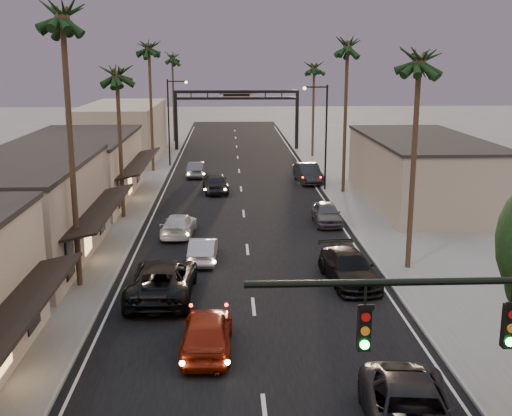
{
  "coord_description": "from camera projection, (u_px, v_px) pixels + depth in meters",
  "views": [
    {
      "loc": [
        -1.11,
        -8.77,
        11.29
      ],
      "look_at": [
        0.53,
        28.25,
        2.5
      ],
      "focal_mm": 45.0,
      "sensor_mm": 36.0,
      "label": 1
    }
  ],
  "objects": [
    {
      "name": "ground",
      "position": [
        243.0,
        205.0,
        50.06
      ],
      "size": [
        200.0,
        200.0,
        0.0
      ],
      "primitive_type": "plane",
      "color": "slate",
      "rests_on": "ground"
    },
    {
      "name": "road",
      "position": [
        241.0,
        191.0,
        54.92
      ],
      "size": [
        14.0,
        120.0,
        0.02
      ],
      "primitive_type": "cube",
      "color": "black",
      "rests_on": "ground"
    },
    {
      "name": "sidewalk_left",
      "position": [
        141.0,
        177.0,
        61.31
      ],
      "size": [
        5.0,
        92.0,
        0.12
      ],
      "primitive_type": "cube",
      "color": "slate",
      "rests_on": "ground"
    },
    {
      "name": "sidewalk_right",
      "position": [
        338.0,
        175.0,
        62.12
      ],
      "size": [
        5.0,
        92.0,
        0.12
      ],
      "primitive_type": "cube",
      "color": "slate",
      "rests_on": "ground"
    },
    {
      "name": "storefront_mid",
      "position": [
        13.0,
        216.0,
        35.26
      ],
      "size": [
        8.0,
        14.0,
        5.5
      ],
      "primitive_type": "cube",
      "color": "gray",
      "rests_on": "ground"
    },
    {
      "name": "storefront_far",
      "position": [
        78.0,
        170.0,
        50.87
      ],
      "size": [
        8.0,
        16.0,
        5.0
      ],
      "primitive_type": "cube",
      "color": "tan",
      "rests_on": "ground"
    },
    {
      "name": "storefront_dist",
      "position": [
        124.0,
        131.0,
        73.12
      ],
      "size": [
        8.0,
        20.0,
        6.0
      ],
      "primitive_type": "cube",
      "color": "gray",
      "rests_on": "ground"
    },
    {
      "name": "building_right",
      "position": [
        421.0,
        172.0,
        50.09
      ],
      "size": [
        8.0,
        18.0,
        5.0
      ],
      "primitive_type": "cube",
      "color": "gray",
      "rests_on": "ground"
    },
    {
      "name": "arch",
      "position": [
        237.0,
        105.0,
        77.95
      ],
      "size": [
        15.2,
        0.4,
        7.27
      ],
      "color": "black",
      "rests_on": "ground"
    },
    {
      "name": "streetlight_right",
      "position": [
        323.0,
        129.0,
        53.99
      ],
      "size": [
        2.13,
        0.3,
        9.0
      ],
      "color": "black",
      "rests_on": "ground"
    },
    {
      "name": "streetlight_left",
      "position": [
        171.0,
        116.0,
        66.03
      ],
      "size": [
        2.13,
        0.3,
        9.0
      ],
      "color": "black",
      "rests_on": "ground"
    },
    {
      "name": "palm_lb",
      "position": [
        62.0,
        9.0,
        29.11
      ],
      "size": [
        3.2,
        3.2,
        15.2
      ],
      "color": "#38281C",
      "rests_on": "ground"
    },
    {
      "name": "palm_lc",
      "position": [
        116.0,
        69.0,
        43.39
      ],
      "size": [
        3.2,
        3.2,
        12.2
      ],
      "color": "#38281C",
      "rests_on": "ground"
    },
    {
      "name": "palm_ld",
      "position": [
        149.0,
        44.0,
        61.41
      ],
      "size": [
        3.2,
        3.2,
        14.2
      ],
      "color": "#38281C",
      "rests_on": "ground"
    },
    {
      "name": "palm_ra",
      "position": [
        420.0,
        53.0,
        32.24
      ],
      "size": [
        3.2,
        3.2,
        13.2
      ],
      "color": "#38281C",
      "rests_on": "ground"
    },
    {
      "name": "palm_rb",
      "position": [
        348.0,
        42.0,
        51.46
      ],
      "size": [
        3.2,
        3.2,
        14.2
      ],
      "color": "#38281C",
      "rests_on": "ground"
    },
    {
      "name": "palm_rc",
      "position": [
        314.0,
        64.0,
        71.35
      ],
      "size": [
        3.2,
        3.2,
        12.2
      ],
      "color": "#38281C",
      "rests_on": "ground"
    },
    {
      "name": "palm_far",
      "position": [
        172.0,
        55.0,
        84.0
      ],
      "size": [
        3.2,
        3.2,
        13.2
      ],
      "color": "#38281C",
      "rests_on": "ground"
    },
    {
      "name": "oncoming_red",
      "position": [
        207.0,
        332.0,
        24.99
      ],
      "size": [
        2.08,
        4.9,
        1.65
      ],
      "primitive_type": "imported",
      "rotation": [
        0.0,
        0.0,
        3.11
      ],
      "color": "maroon",
      "rests_on": "ground"
    },
    {
      "name": "oncoming_pickup",
      "position": [
        162.0,
        280.0,
        30.6
      ],
      "size": [
        3.17,
        6.53,
        1.79
      ],
      "primitive_type": "imported",
      "rotation": [
        0.0,
        0.0,
        3.11
      ],
      "color": "black",
      "rests_on": "ground"
    },
    {
      "name": "oncoming_silver",
      "position": [
        203.0,
        250.0,
        36.07
      ],
      "size": [
        1.61,
        4.2,
        1.36
      ],
      "primitive_type": "imported",
      "rotation": [
        0.0,
        0.0,
        3.1
      ],
      "color": "#A0A0A5",
      "rests_on": "ground"
    },
    {
      "name": "oncoming_white",
      "position": [
        179.0,
        225.0,
        41.34
      ],
      "size": [
        2.3,
        4.89,
        1.38
      ],
      "primitive_type": "imported",
      "rotation": [
        0.0,
        0.0,
        3.06
      ],
      "color": "#B8B8B8",
      "rests_on": "ground"
    },
    {
      "name": "oncoming_dgrey",
      "position": [
        216.0,
        183.0,
        54.36
      ],
      "size": [
        2.51,
        5.12,
        1.68
      ],
      "primitive_type": "imported",
      "rotation": [
        0.0,
        0.0,
        3.25
      ],
      "color": "black",
      "rests_on": "ground"
    },
    {
      "name": "oncoming_grey_far",
      "position": [
        197.0,
        169.0,
        61.46
      ],
      "size": [
        1.93,
        4.55,
        1.46
      ],
      "primitive_type": "imported",
      "rotation": [
        0.0,
        0.0,
        3.05
      ],
      "color": "#4D4D52",
      "rests_on": "ground"
    },
    {
      "name": "curbside_near",
      "position": [
        412.0,
        416.0,
        19.15
      ],
      "size": [
        3.38,
        6.23,
        1.66
      ],
      "primitive_type": "imported",
      "rotation": [
        0.0,
        0.0,
        -0.11
      ],
      "color": "black",
      "rests_on": "ground"
    },
    {
      "name": "curbside_black",
      "position": [
        349.0,
        268.0,
        32.59
      ],
      "size": [
        2.83,
        5.73,
        1.6
      ],
      "primitive_type": "imported",
      "rotation": [
        0.0,
        0.0,
        0.11
      ],
      "color": "black",
      "rests_on": "ground"
    },
    {
      "name": "curbside_grey",
      "position": [
        327.0,
        213.0,
        44.14
      ],
      "size": [
        1.77,
        4.39,
        1.5
      ],
      "primitive_type": "imported",
      "rotation": [
        0.0,
        0.0,
        0.0
      ],
      "color": "#49484D",
      "rests_on": "ground"
    },
    {
      "name": "curbside_far",
      "position": [
        308.0,
        173.0,
        58.57
      ],
      "size": [
        2.35,
        5.39,
        1.72
      ],
      "primitive_type": "imported",
      "rotation": [
        0.0,
        0.0,
        0.1
      ],
      "color": "black",
      "rests_on": "ground"
    }
  ]
}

